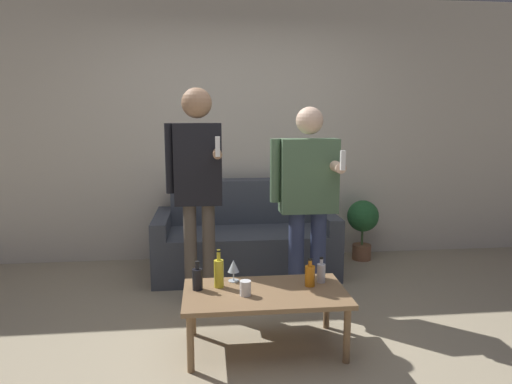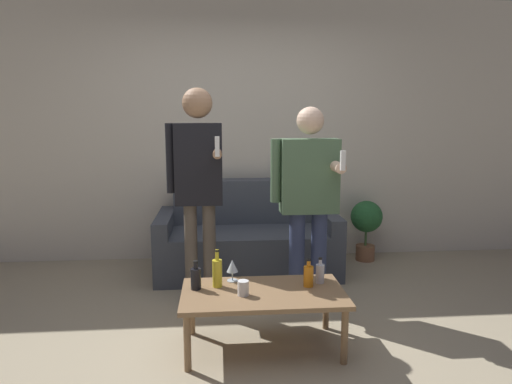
{
  "view_description": "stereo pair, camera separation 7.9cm",
  "coord_description": "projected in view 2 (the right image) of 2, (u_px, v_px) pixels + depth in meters",
  "views": [
    {
      "loc": [
        -0.25,
        -2.78,
        1.5
      ],
      "look_at": [
        0.11,
        0.53,
        0.95
      ],
      "focal_mm": 32.0,
      "sensor_mm": 36.0,
      "label": 1
    },
    {
      "loc": [
        -0.17,
        -2.78,
        1.5
      ],
      "look_at": [
        0.11,
        0.53,
        0.95
      ],
      "focal_mm": 32.0,
      "sensor_mm": 36.0,
      "label": 2
    }
  ],
  "objects": [
    {
      "name": "wall_back",
      "position": [
        233.0,
        131.0,
        4.76
      ],
      "size": [
        8.0,
        0.06,
        2.7
      ],
      "color": "beige",
      "rests_on": "ground_plane"
    },
    {
      "name": "bottle_green",
      "position": [
        196.0,
        278.0,
        2.96
      ],
      "size": [
        0.07,
        0.07,
        0.19
      ],
      "color": "black",
      "rests_on": "coffee_table"
    },
    {
      "name": "wine_glass_near",
      "position": [
        232.0,
        267.0,
        3.1
      ],
      "size": [
        0.08,
        0.08,
        0.15
      ],
      "color": "silver",
      "rests_on": "coffee_table"
    },
    {
      "name": "coffee_table",
      "position": [
        263.0,
        297.0,
        2.94
      ],
      "size": [
        1.05,
        0.57,
        0.39
      ],
      "color": "#8E6B47",
      "rests_on": "ground_plane"
    },
    {
      "name": "bottle_orange",
      "position": [
        217.0,
        272.0,
        3.0
      ],
      "size": [
        0.06,
        0.06,
        0.25
      ],
      "color": "yellow",
      "rests_on": "coffee_table"
    },
    {
      "name": "person_standing_left",
      "position": [
        198.0,
        177.0,
        3.49
      ],
      "size": [
        0.43,
        0.42,
        1.72
      ],
      "color": "brown",
      "rests_on": "ground_plane"
    },
    {
      "name": "person_standing_right",
      "position": [
        308.0,
        193.0,
        3.54
      ],
      "size": [
        0.52,
        0.42,
        1.58
      ],
      "color": "navy",
      "rests_on": "ground_plane"
    },
    {
      "name": "cup_on_table",
      "position": [
        243.0,
        288.0,
        2.86
      ],
      "size": [
        0.07,
        0.07,
        0.1
      ],
      "color": "white",
      "rests_on": "coffee_table"
    },
    {
      "name": "ground_plane",
      "position": [
        246.0,
        348.0,
        3.0
      ],
      "size": [
        16.0,
        16.0,
        0.0
      ],
      "primitive_type": "plane",
      "color": "tan"
    },
    {
      "name": "bottle_yellow",
      "position": [
        308.0,
        275.0,
        3.01
      ],
      "size": [
        0.07,
        0.07,
        0.19
      ],
      "color": "orange",
      "rests_on": "coffee_table"
    },
    {
      "name": "couch",
      "position": [
        247.0,
        239.0,
        4.48
      ],
      "size": [
        1.72,
        0.86,
        0.87
      ],
      "color": "#474C56",
      "rests_on": "ground_plane"
    },
    {
      "name": "bottle_dark",
      "position": [
        320.0,
        273.0,
        3.08
      ],
      "size": [
        0.06,
        0.06,
        0.18
      ],
      "color": "silver",
      "rests_on": "coffee_table"
    },
    {
      "name": "potted_plant",
      "position": [
        366.0,
        222.0,
        4.76
      ],
      "size": [
        0.33,
        0.33,
        0.64
      ],
      "color": "#936042",
      "rests_on": "ground_plane"
    }
  ]
}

